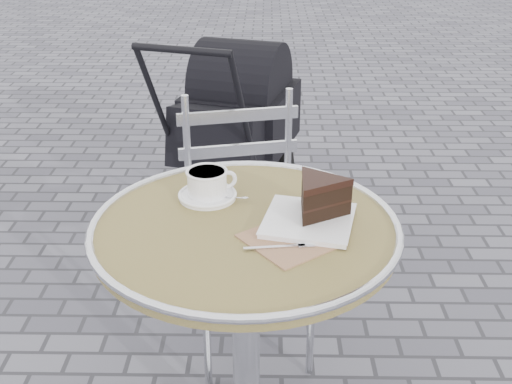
{
  "coord_description": "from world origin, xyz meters",
  "views": [
    {
      "loc": [
        0.05,
        -1.29,
        1.45
      ],
      "look_at": [
        0.02,
        0.07,
        0.78
      ],
      "focal_mm": 45.0,
      "sensor_mm": 36.0,
      "label": 1
    }
  ],
  "objects_px": {
    "cake_plate_set": "(316,202)",
    "bistro_chair": "(243,197)",
    "cafe_table": "(246,284)",
    "baby_stroller": "(234,131)",
    "cappuccino_set": "(208,186)"
  },
  "relations": [
    {
      "from": "cappuccino_set",
      "to": "bistro_chair",
      "type": "relative_size",
      "value": 0.19
    },
    {
      "from": "cafe_table",
      "to": "cake_plate_set",
      "type": "bearing_deg",
      "value": 7.32
    },
    {
      "from": "cake_plate_set",
      "to": "cappuccino_set",
      "type": "bearing_deg",
      "value": 168.34
    },
    {
      "from": "cake_plate_set",
      "to": "baby_stroller",
      "type": "xyz_separation_m",
      "value": [
        -0.26,
        1.42,
        -0.37
      ]
    },
    {
      "from": "cafe_table",
      "to": "baby_stroller",
      "type": "bearing_deg",
      "value": 93.9
    },
    {
      "from": "cake_plate_set",
      "to": "baby_stroller",
      "type": "height_order",
      "value": "baby_stroller"
    },
    {
      "from": "cake_plate_set",
      "to": "bistro_chair",
      "type": "distance_m",
      "value": 0.61
    },
    {
      "from": "cafe_table",
      "to": "bistro_chair",
      "type": "bearing_deg",
      "value": 92.66
    },
    {
      "from": "cafe_table",
      "to": "bistro_chair",
      "type": "xyz_separation_m",
      "value": [
        -0.03,
        0.54,
        -0.04
      ]
    },
    {
      "from": "cafe_table",
      "to": "bistro_chair",
      "type": "distance_m",
      "value": 0.54
    },
    {
      "from": "bistro_chair",
      "to": "baby_stroller",
      "type": "xyz_separation_m",
      "value": [
        -0.07,
        0.9,
        -0.12
      ]
    },
    {
      "from": "cake_plate_set",
      "to": "cafe_table",
      "type": "bearing_deg",
      "value": -159.99
    },
    {
      "from": "cafe_table",
      "to": "cappuccino_set",
      "type": "distance_m",
      "value": 0.26
    },
    {
      "from": "baby_stroller",
      "to": "bistro_chair",
      "type": "bearing_deg",
      "value": -68.96
    },
    {
      "from": "cafe_table",
      "to": "cappuccino_set",
      "type": "relative_size",
      "value": 4.43
    }
  ]
}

